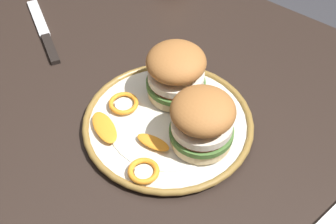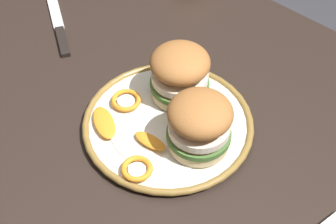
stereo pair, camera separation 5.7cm
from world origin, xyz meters
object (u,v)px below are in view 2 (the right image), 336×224
(dining_table, at_px, (171,174))
(sandwich_half_right, at_px, (200,123))
(dinner_plate, at_px, (168,124))
(table_knife, at_px, (59,28))
(sandwich_half_left, at_px, (180,73))

(dining_table, bearing_deg, sandwich_half_right, -160.48)
(dining_table, xyz_separation_m, dinner_plate, (0.02, -0.02, 0.11))
(table_knife, bearing_deg, dining_table, 170.65)
(dining_table, bearing_deg, table_knife, -9.35)
(dining_table, xyz_separation_m, table_knife, (0.38, -0.06, 0.10))
(sandwich_half_right, xyz_separation_m, table_knife, (0.42, -0.05, -0.07))
(dinner_plate, relative_size, table_knife, 1.50)
(dinner_plate, bearing_deg, sandwich_half_right, 178.36)
(sandwich_half_right, height_order, table_knife, sandwich_half_right)
(dinner_plate, distance_m, sandwich_half_right, 0.09)
(sandwich_half_left, relative_size, sandwich_half_right, 1.00)
(dining_table, relative_size, dinner_plate, 4.21)
(dinner_plate, xyz_separation_m, sandwich_half_left, (0.03, -0.06, 0.06))
(dinner_plate, distance_m, sandwich_half_left, 0.09)
(sandwich_half_right, bearing_deg, dinner_plate, -1.64)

